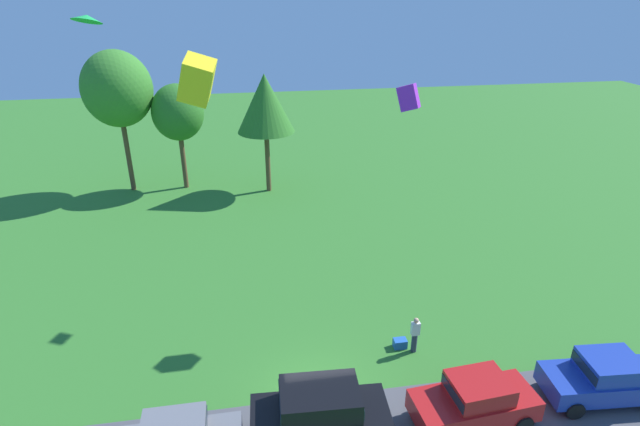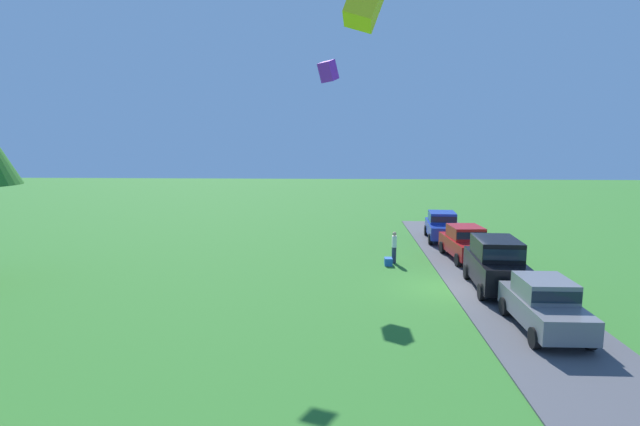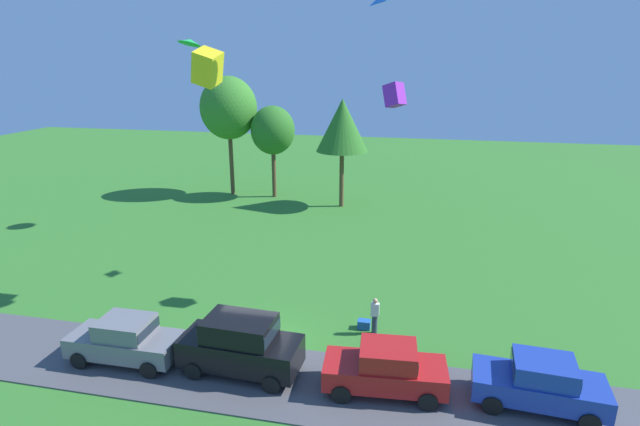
{
  "view_description": "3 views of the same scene",
  "coord_description": "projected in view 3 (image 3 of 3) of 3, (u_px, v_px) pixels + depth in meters",
  "views": [
    {
      "loc": [
        -2.18,
        -14.05,
        14.3
      ],
      "look_at": [
        1.26,
        6.85,
        4.59
      ],
      "focal_mm": 28.0,
      "sensor_mm": 36.0,
      "label": 1
    },
    {
      "loc": [
        -21.8,
        4.81,
        6.69
      ],
      "look_at": [
        0.43,
        5.84,
        3.32
      ],
      "focal_mm": 28.0,
      "sensor_mm": 36.0,
      "label": 2
    },
    {
      "loc": [
        6.26,
        -17.57,
        11.65
      ],
      "look_at": [
        1.68,
        3.89,
        4.85
      ],
      "focal_mm": 28.0,
      "sensor_mm": 36.0,
      "label": 3
    }
  ],
  "objects": [
    {
      "name": "person_watching_sky",
      "position": [
        375.0,
        316.0,
        21.85
      ],
      "size": [
        0.36,
        0.24,
        1.71
      ],
      "color": "#2D334C",
      "rests_on": "ground"
    },
    {
      "name": "tree_far_right",
      "position": [
        273.0,
        131.0,
        42.36
      ],
      "size": [
        3.75,
        3.75,
        7.91
      ],
      "color": "brown",
      "rests_on": "ground"
    },
    {
      "name": "car_suv_by_flagpole",
      "position": [
        240.0,
        343.0,
        18.98
      ],
      "size": [
        4.69,
        2.23,
        2.28
      ],
      "color": "black",
      "rests_on": "ground"
    },
    {
      "name": "kite_box_topmost",
      "position": [
        207.0,
        67.0,
        22.33
      ],
      "size": [
        1.52,
        1.52,
        1.92
      ],
      "primitive_type": "cube",
      "rotation": [
        0.32,
        0.3,
        6.21
      ],
      "color": "yellow"
    },
    {
      "name": "tree_center_back",
      "position": [
        229.0,
        108.0,
        42.78
      ],
      "size": [
        4.88,
        4.88,
        10.3
      ],
      "color": "brown",
      "rests_on": "ground"
    },
    {
      "name": "cooler_box",
      "position": [
        364.0,
        324.0,
        22.47
      ],
      "size": [
        0.56,
        0.4,
        0.4
      ],
      "primitive_type": "cube",
      "color": "blue",
      "rests_on": "ground"
    },
    {
      "name": "car_sedan_near_entrance",
      "position": [
        540.0,
        382.0,
        17.13
      ],
      "size": [
        4.52,
        2.22,
        1.84
      ],
      "color": "#1E389E",
      "rests_on": "ground"
    },
    {
      "name": "car_sedan_far_end",
      "position": [
        125.0,
        339.0,
        19.76
      ],
      "size": [
        4.41,
        1.96,
        1.84
      ],
      "color": "slate",
      "rests_on": "ground"
    },
    {
      "name": "tree_far_left",
      "position": [
        342.0,
        126.0,
        39.27
      ],
      "size": [
        4.13,
        4.13,
        8.72
      ],
      "color": "brown",
      "rests_on": "ground"
    },
    {
      "name": "kite_delta_trailing_tail",
      "position": [
        190.0,
        42.0,
        33.13
      ],
      "size": [
        2.13,
        2.14,
        0.72
      ],
      "primitive_type": "cone",
      "rotation": [
        -0.27,
        0.0,
        5.77
      ],
      "color": "green"
    },
    {
      "name": "pavement_strip",
      "position": [
        244.0,
        376.0,
        19.1
      ],
      "size": [
        36.0,
        4.4,
        0.06
      ],
      "primitive_type": "cube",
      "color": "#4C4C51",
      "rests_on": "ground"
    },
    {
      "name": "ground_plane",
      "position": [
        262.0,
        346.0,
        21.11
      ],
      "size": [
        120.0,
        120.0,
        0.0
      ],
      "primitive_type": "plane",
      "color": "#337528"
    },
    {
      "name": "kite_box_high_left",
      "position": [
        394.0,
        95.0,
        22.42
      ],
      "size": [
        1.16,
        1.17,
        1.23
      ],
      "primitive_type": "cube",
      "rotation": [
        0.11,
        0.3,
        2.66
      ],
      "color": "purple"
    },
    {
      "name": "car_sedan_mid_row",
      "position": [
        386.0,
        367.0,
        17.92
      ],
      "size": [
        4.52,
        2.22,
        1.84
      ],
      "color": "red",
      "rests_on": "ground"
    }
  ]
}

